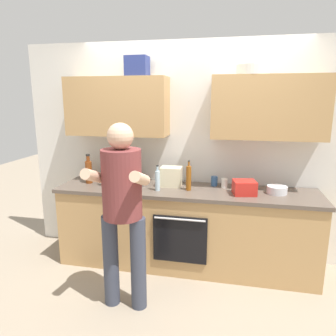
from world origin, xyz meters
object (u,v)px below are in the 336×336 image
cup_tea (214,181)px  grocery_bag_rice (171,177)px  cup_stoneware (143,182)px  bottle_water (158,180)px  bottle_vinegar (89,171)px  person_standing (122,203)px  grocery_bag_crisps (244,188)px  bottle_soy (122,173)px  bottle_syrup (189,178)px  bottle_juice (88,170)px  bottle_wine (136,171)px  potted_herb (116,168)px  bottle_hotsauce (105,176)px  cup_coffee (224,183)px  mixing_bowl (277,190)px

cup_tea → grocery_bag_rice: bearing=-166.4°
cup_tea → cup_stoneware: cup_tea is taller
bottle_water → bottle_vinegar: bearing=171.3°
person_standing → grocery_bag_rice: bearing=74.8°
cup_tea → grocery_bag_crisps: bearing=-38.5°
cup_stoneware → bottle_water: bearing=-34.7°
bottle_soy → person_standing: bearing=-70.0°
bottle_soy → grocery_bag_rice: size_ratio=1.56×
person_standing → bottle_syrup: bearing=60.0°
bottle_water → bottle_juice: (-0.94, 0.31, 0.00)m
bottle_vinegar → bottle_wine: bearing=12.6°
bottle_vinegar → potted_herb: (0.29, 0.10, 0.03)m
bottle_hotsauce → grocery_bag_rice: size_ratio=1.23×
bottle_wine → grocery_bag_crisps: bearing=-9.1°
cup_tea → cup_coffee: (0.12, -0.05, -0.00)m
bottle_soy → cup_coffee: bearing=8.9°
potted_herb → grocery_bag_rice: bearing=-3.0°
bottle_soy → mixing_bowl: size_ratio=1.76×
grocery_bag_crisps → bottle_juice: bearing=172.3°
bottle_vinegar → mixing_bowl: bearing=0.7°
bottle_wine → grocery_bag_rice: size_ratio=1.36×
mixing_bowl → bottle_hotsauce: bearing=-176.8°
bottle_soy → bottle_wine: bottle_soy is taller
bottle_syrup → cup_coffee: size_ratio=3.26×
bottle_wine → potted_herb: size_ratio=1.09×
cup_coffee → grocery_bag_rice: grocery_bag_rice is taller
grocery_bag_crisps → grocery_bag_rice: size_ratio=0.96×
bottle_soy → grocery_bag_crisps: 1.34m
bottle_juice → cup_tea: 1.53m
bottle_vinegar → person_standing: bearing=-49.6°
cup_coffee → grocery_bag_crisps: size_ratio=0.45×
bottle_juice → potted_herb: 0.39m
bottle_water → potted_herb: 0.61m
bottle_wine → cup_tea: bottle_wine is taller
bottle_hotsauce → grocery_bag_rice: bottle_hotsauce is taller
bottle_vinegar → bottle_soy: (0.43, -0.04, 0.01)m
bottle_juice → grocery_bag_crisps: size_ratio=1.24×
cup_tea → cup_stoneware: bearing=-167.7°
bottle_soy → grocery_bag_crisps: size_ratio=1.62×
potted_herb → grocery_bag_crisps: potted_herb is taller
mixing_bowl → cup_coffee: bearing=168.6°
bottle_hotsauce → mixing_bowl: (1.86, 0.10, -0.08)m
bottle_wine → bottle_juice: bearing=175.0°
bottle_vinegar → bottle_hotsauce: 0.25m
cup_coffee → bottle_juice: bearing=178.6°
mixing_bowl → grocery_bag_crisps: bearing=-163.2°
cup_coffee → potted_herb: potted_herb is taller
cup_coffee → cup_stoneware: same height
bottle_vinegar → bottle_wine: (0.54, 0.12, -0.01)m
mixing_bowl → grocery_bag_crisps: 0.35m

